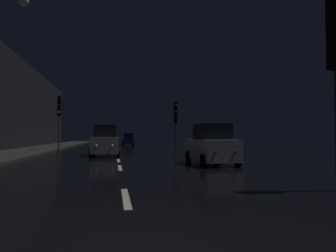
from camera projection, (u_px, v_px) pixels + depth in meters
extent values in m
cube|color=black|center=(116.00, 151.00, 27.67)|extent=(27.63, 84.00, 0.02)
cube|color=#33302D|center=(31.00, 150.00, 26.27)|extent=(4.40, 84.00, 0.15)
cube|color=beige|center=(126.00, 198.00, 6.55)|extent=(0.16, 2.20, 0.01)
cube|color=beige|center=(120.00, 168.00, 12.68)|extent=(0.16, 2.20, 0.01)
cube|color=beige|center=(118.00, 161.00, 16.38)|extent=(0.16, 2.20, 0.01)
cube|color=beige|center=(117.00, 152.00, 25.06)|extent=(0.16, 2.20, 0.01)
cube|color=beige|center=(116.00, 149.00, 31.00)|extent=(0.16, 2.20, 0.01)
cube|color=beige|center=(116.00, 148.00, 33.61)|extent=(0.16, 2.20, 0.01)
cylinder|color=#38383A|center=(59.00, 133.00, 27.12)|extent=(0.12, 0.12, 3.27)
cube|color=black|center=(59.00, 106.00, 27.21)|extent=(0.31, 0.34, 1.90)
sphere|color=black|center=(59.00, 99.00, 27.05)|extent=(0.22, 0.22, 0.22)
sphere|color=black|center=(59.00, 106.00, 27.03)|extent=(0.22, 0.22, 0.22)
sphere|color=#19D84C|center=(59.00, 112.00, 27.01)|extent=(0.22, 0.22, 0.22)
cube|color=black|center=(336.00, 34.00, 7.58)|extent=(0.36, 0.38, 1.90)
cylinder|color=#38383A|center=(176.00, 137.00, 26.61)|extent=(0.12, 0.12, 2.62)
cube|color=black|center=(176.00, 112.00, 26.68)|extent=(0.34, 0.37, 1.90)
sphere|color=red|center=(176.00, 105.00, 26.53)|extent=(0.22, 0.22, 0.22)
sphere|color=black|center=(176.00, 112.00, 26.50)|extent=(0.22, 0.22, 0.22)
sphere|color=black|center=(176.00, 119.00, 26.48)|extent=(0.22, 0.22, 0.22)
sphere|color=beige|center=(24.00, 1.00, 12.44)|extent=(0.44, 0.44, 0.44)
cube|color=silver|center=(105.00, 145.00, 20.47)|extent=(1.79, 4.17, 1.09)
cube|color=black|center=(105.00, 131.00, 20.65)|extent=(1.52, 2.09, 0.83)
cylinder|color=black|center=(118.00, 152.00, 19.18)|extent=(0.22, 0.64, 0.64)
cylinder|color=black|center=(91.00, 153.00, 18.86)|extent=(0.22, 0.64, 0.64)
cylinder|color=black|center=(118.00, 150.00, 22.05)|extent=(0.22, 0.64, 0.64)
cylinder|color=black|center=(94.00, 150.00, 21.73)|extent=(0.22, 0.64, 0.64)
sphere|color=white|center=(112.00, 146.00, 18.55)|extent=(0.18, 0.18, 0.18)
sphere|color=white|center=(96.00, 146.00, 18.37)|extent=(0.18, 0.18, 0.18)
sphere|color=red|center=(112.00, 144.00, 22.57)|extent=(0.18, 0.18, 0.18)
sphere|color=red|center=(100.00, 144.00, 22.39)|extent=(0.18, 0.18, 0.18)
cube|color=#141E51|center=(128.00, 141.00, 44.54)|extent=(1.54, 3.59, 0.94)
cube|color=black|center=(128.00, 135.00, 44.44)|extent=(1.31, 1.79, 0.72)
cylinder|color=black|center=(123.00, 143.00, 45.62)|extent=(0.19, 0.55, 0.55)
cylinder|color=black|center=(132.00, 143.00, 45.90)|extent=(0.19, 0.55, 0.55)
cylinder|color=black|center=(123.00, 143.00, 43.16)|extent=(0.19, 0.55, 0.55)
cylinder|color=black|center=(133.00, 143.00, 43.44)|extent=(0.19, 0.55, 0.55)
sphere|color=slate|center=(125.00, 140.00, 46.19)|extent=(0.15, 0.15, 0.15)
sphere|color=slate|center=(130.00, 140.00, 46.35)|extent=(0.15, 0.15, 0.15)
sphere|color=red|center=(126.00, 141.00, 42.74)|extent=(0.15, 0.15, 0.15)
sphere|color=red|center=(131.00, 141.00, 42.89)|extent=(0.15, 0.15, 0.15)
cube|color=silver|center=(211.00, 150.00, 14.50)|extent=(1.67, 3.89, 1.02)
cube|color=black|center=(212.00, 132.00, 14.39)|extent=(1.42, 1.94, 0.78)
cylinder|color=black|center=(188.00, 156.00, 15.67)|extent=(0.20, 0.59, 0.59)
cylinder|color=black|center=(217.00, 156.00, 15.97)|extent=(0.20, 0.59, 0.59)
cylinder|color=black|center=(204.00, 161.00, 13.00)|extent=(0.20, 0.59, 0.59)
cylinder|color=black|center=(238.00, 160.00, 13.30)|extent=(0.20, 0.59, 0.59)
sphere|color=slate|center=(192.00, 148.00, 16.28)|extent=(0.17, 0.17, 0.17)
sphere|color=slate|center=(208.00, 148.00, 16.45)|extent=(0.17, 0.17, 0.17)
sphere|color=red|center=(215.00, 152.00, 12.54)|extent=(0.17, 0.17, 0.17)
sphere|color=red|center=(235.00, 152.00, 12.71)|extent=(0.17, 0.17, 0.17)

